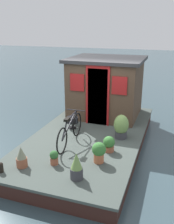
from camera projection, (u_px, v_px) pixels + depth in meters
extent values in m
plane|color=#384C54|center=(89.00, 147.00, 7.32)|extent=(60.00, 60.00, 0.00)
cube|color=#424C47|center=(89.00, 134.00, 7.19)|extent=(5.60, 2.90, 0.06)
cube|color=#381E19|center=(89.00, 141.00, 7.26)|extent=(5.49, 2.84, 0.35)
cube|color=#4C3828|center=(106.00, 88.00, 8.41)|extent=(1.86, 2.14, 1.80)
cube|color=#28282B|center=(107.00, 59.00, 8.10)|extent=(2.06, 2.34, 0.10)
cube|color=#144733|center=(98.00, 97.00, 7.58)|extent=(0.04, 0.60, 1.70)
cube|color=maroon|center=(97.00, 96.00, 7.56)|extent=(0.03, 0.72, 1.80)
cube|color=maroon|center=(119.00, 86.00, 7.25)|extent=(0.03, 0.44, 0.52)
cube|color=maroon|center=(77.00, 82.00, 7.64)|extent=(0.03, 0.44, 0.52)
torus|color=black|center=(77.00, 124.00, 6.96)|extent=(0.64, 0.06, 0.64)
torus|color=black|center=(62.00, 141.00, 5.98)|extent=(0.64, 0.06, 0.64)
cylinder|color=black|center=(69.00, 125.00, 6.36)|extent=(1.01, 0.07, 0.44)
cylinder|color=black|center=(72.00, 116.00, 6.46)|extent=(0.65, 0.06, 0.06)
cylinder|color=black|center=(65.00, 131.00, 6.07)|extent=(0.37, 0.05, 0.40)
cylinder|color=black|center=(76.00, 118.00, 6.85)|extent=(0.12, 0.04, 0.42)
cube|color=black|center=(67.00, 120.00, 6.16)|extent=(0.20, 0.11, 0.06)
cylinder|color=black|center=(76.00, 110.00, 6.74)|extent=(0.04, 0.50, 0.02)
cylinder|color=#935138|center=(54.00, 161.00, 5.59)|extent=(0.17, 0.17, 0.16)
sphere|color=#2D602D|center=(54.00, 155.00, 5.54)|extent=(0.19, 0.19, 0.19)
cylinder|color=#38383D|center=(121.00, 135.00, 6.87)|extent=(0.31, 0.31, 0.19)
ellipsoid|color=#70934C|center=(121.00, 125.00, 6.78)|extent=(0.39, 0.39, 0.54)
cylinder|color=#B2603D|center=(99.00, 158.00, 5.66)|extent=(0.22, 0.22, 0.21)
sphere|color=#387533|center=(99.00, 149.00, 5.60)|extent=(0.31, 0.31, 0.31)
cylinder|color=#935138|center=(22.00, 162.00, 5.49)|extent=(0.24, 0.24, 0.20)
cone|color=gray|center=(21.00, 153.00, 5.41)|extent=(0.21, 0.21, 0.26)
cylinder|color=#38383D|center=(77.00, 173.00, 5.06)|extent=(0.26, 0.26, 0.23)
cone|color=#70934C|center=(76.00, 161.00, 4.97)|extent=(0.23, 0.23, 0.33)
cylinder|color=#935138|center=(109.00, 148.00, 6.17)|extent=(0.25, 0.25, 0.14)
sphere|color=#387533|center=(109.00, 142.00, 6.11)|extent=(0.28, 0.28, 0.28)
cylinder|color=black|center=(72.00, 120.00, 7.48)|extent=(0.34, 0.34, 0.17)
cylinder|color=black|center=(72.00, 125.00, 7.53)|extent=(0.04, 0.04, 0.17)
cylinder|color=black|center=(73.00, 128.00, 7.56)|extent=(0.24, 0.24, 0.02)
cylinder|color=black|center=(1.00, 169.00, 5.29)|extent=(0.12, 0.12, 0.16)
sphere|color=black|center=(0.00, 165.00, 5.26)|extent=(0.12, 0.12, 0.12)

